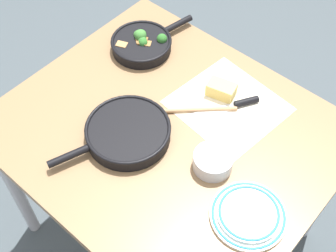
{
  "coord_description": "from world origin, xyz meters",
  "views": [
    {
      "loc": [
        -0.6,
        0.69,
        1.98
      ],
      "look_at": [
        0.0,
        0.0,
        0.77
      ],
      "focal_mm": 50.0,
      "sensor_mm": 36.0,
      "label": 1
    }
  ],
  "objects_px": {
    "skillet_broccoli": "(142,43)",
    "wooden_spoon": "(166,110)",
    "prep_bowl_steel": "(213,161)",
    "dinner_plate_stack": "(248,214)",
    "skillet_eggs": "(127,132)",
    "grater_knife": "(233,106)",
    "cheese_block": "(221,90)"
  },
  "relations": [
    {
      "from": "grater_knife",
      "to": "cheese_block",
      "type": "distance_m",
      "value": 0.07
    },
    {
      "from": "cheese_block",
      "to": "dinner_plate_stack",
      "type": "relative_size",
      "value": 0.48
    },
    {
      "from": "skillet_broccoli",
      "to": "wooden_spoon",
      "type": "bearing_deg",
      "value": -112.14
    },
    {
      "from": "skillet_broccoli",
      "to": "prep_bowl_steel",
      "type": "height_order",
      "value": "skillet_broccoli"
    },
    {
      "from": "skillet_broccoli",
      "to": "wooden_spoon",
      "type": "xyz_separation_m",
      "value": [
        -0.27,
        0.17,
        -0.02
      ]
    },
    {
      "from": "grater_knife",
      "to": "prep_bowl_steel",
      "type": "bearing_deg",
      "value": 52.54
    },
    {
      "from": "dinner_plate_stack",
      "to": "wooden_spoon",
      "type": "bearing_deg",
      "value": -17.35
    },
    {
      "from": "wooden_spoon",
      "to": "skillet_eggs",
      "type": "bearing_deg",
      "value": 37.91
    },
    {
      "from": "dinner_plate_stack",
      "to": "skillet_broccoli",
      "type": "bearing_deg",
      "value": -23.77
    },
    {
      "from": "skillet_broccoli",
      "to": "prep_bowl_steel",
      "type": "xyz_separation_m",
      "value": [
        -0.52,
        0.24,
        -0.0
      ]
    },
    {
      "from": "grater_knife",
      "to": "cheese_block",
      "type": "bearing_deg",
      "value": -74.58
    },
    {
      "from": "dinner_plate_stack",
      "to": "skillet_eggs",
      "type": "bearing_deg",
      "value": 2.99
    },
    {
      "from": "wooden_spoon",
      "to": "cheese_block",
      "type": "height_order",
      "value": "cheese_block"
    },
    {
      "from": "skillet_broccoli",
      "to": "dinner_plate_stack",
      "type": "bearing_deg",
      "value": -103.03
    },
    {
      "from": "skillet_broccoli",
      "to": "dinner_plate_stack",
      "type": "distance_m",
      "value": 0.77
    },
    {
      "from": "skillet_broccoli",
      "to": "skillet_eggs",
      "type": "bearing_deg",
      "value": -132.84
    },
    {
      "from": "prep_bowl_steel",
      "to": "skillet_eggs",
      "type": "bearing_deg",
      "value": 18.51
    },
    {
      "from": "skillet_broccoli",
      "to": "skillet_eggs",
      "type": "xyz_separation_m",
      "value": [
        -0.25,
        0.33,
        -0.0
      ]
    },
    {
      "from": "skillet_eggs",
      "to": "grater_knife",
      "type": "xyz_separation_m",
      "value": [
        -0.18,
        -0.32,
        -0.02
      ]
    },
    {
      "from": "prep_bowl_steel",
      "to": "dinner_plate_stack",
      "type": "bearing_deg",
      "value": 159.51
    },
    {
      "from": "wooden_spoon",
      "to": "grater_knife",
      "type": "distance_m",
      "value": 0.23
    },
    {
      "from": "grater_knife",
      "to": "dinner_plate_stack",
      "type": "bearing_deg",
      "value": 73.29
    },
    {
      "from": "skillet_eggs",
      "to": "dinner_plate_stack",
      "type": "bearing_deg",
      "value": 112.85
    },
    {
      "from": "skillet_eggs",
      "to": "cheese_block",
      "type": "distance_m",
      "value": 0.36
    },
    {
      "from": "grater_knife",
      "to": "prep_bowl_steel",
      "type": "relative_size",
      "value": 1.9
    },
    {
      "from": "skillet_eggs",
      "to": "prep_bowl_steel",
      "type": "distance_m",
      "value": 0.29
    },
    {
      "from": "cheese_block",
      "to": "prep_bowl_steel",
      "type": "height_order",
      "value": "prep_bowl_steel"
    },
    {
      "from": "dinner_plate_stack",
      "to": "prep_bowl_steel",
      "type": "relative_size",
      "value": 1.8
    },
    {
      "from": "wooden_spoon",
      "to": "grater_knife",
      "type": "xyz_separation_m",
      "value": [
        -0.16,
        -0.17,
        0.0
      ]
    },
    {
      "from": "dinner_plate_stack",
      "to": "prep_bowl_steel",
      "type": "bearing_deg",
      "value": -20.49
    },
    {
      "from": "wooden_spoon",
      "to": "dinner_plate_stack",
      "type": "height_order",
      "value": "dinner_plate_stack"
    },
    {
      "from": "prep_bowl_steel",
      "to": "skillet_broccoli",
      "type": "bearing_deg",
      "value": -24.88
    }
  ]
}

